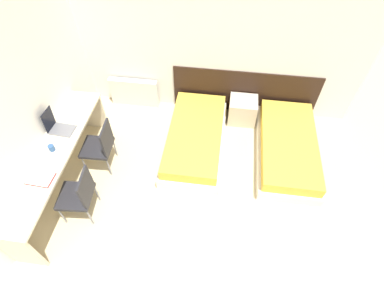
{
  "coord_description": "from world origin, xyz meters",
  "views": [
    {
      "loc": [
        0.37,
        -0.72,
        3.95
      ],
      "look_at": [
        0.0,
        2.01,
        0.55
      ],
      "focal_mm": 28.0,
      "sensor_mm": 36.0,
      "label": 1
    }
  ],
  "objects_px": {
    "nightstand": "(242,110)",
    "bed_near_door": "(287,147)",
    "chair_near_laptop": "(100,145)",
    "bed_near_window": "(195,138)",
    "chair_near_notebook": "(79,194)",
    "laptop": "(58,126)"
  },
  "relations": [
    {
      "from": "laptop",
      "to": "bed_near_door",
      "type": "bearing_deg",
      "value": 14.28
    },
    {
      "from": "nightstand",
      "to": "bed_near_door",
      "type": "bearing_deg",
      "value": -44.27
    },
    {
      "from": "chair_near_notebook",
      "to": "bed_near_door",
      "type": "bearing_deg",
      "value": 21.86
    },
    {
      "from": "bed_near_window",
      "to": "chair_near_notebook",
      "type": "relative_size",
      "value": 2.19
    },
    {
      "from": "nightstand",
      "to": "chair_near_notebook",
      "type": "relative_size",
      "value": 0.56
    },
    {
      "from": "bed_near_door",
      "to": "nightstand",
      "type": "distance_m",
      "value": 1.07
    },
    {
      "from": "bed_near_door",
      "to": "chair_near_notebook",
      "type": "height_order",
      "value": "chair_near_notebook"
    },
    {
      "from": "bed_near_door",
      "to": "nightstand",
      "type": "bearing_deg",
      "value": 135.73
    },
    {
      "from": "bed_near_window",
      "to": "nightstand",
      "type": "xyz_separation_m",
      "value": [
        0.77,
        0.75,
        0.05
      ]
    },
    {
      "from": "bed_near_window",
      "to": "nightstand",
      "type": "distance_m",
      "value": 1.07
    },
    {
      "from": "chair_near_notebook",
      "to": "laptop",
      "type": "bearing_deg",
      "value": 117.44
    },
    {
      "from": "chair_near_notebook",
      "to": "nightstand",
      "type": "bearing_deg",
      "value": 40.92
    },
    {
      "from": "nightstand",
      "to": "laptop",
      "type": "relative_size",
      "value": 1.37
    },
    {
      "from": "bed_near_window",
      "to": "chair_near_laptop",
      "type": "distance_m",
      "value": 1.55
    },
    {
      "from": "chair_near_laptop",
      "to": "bed_near_window",
      "type": "bearing_deg",
      "value": 21.05
    },
    {
      "from": "bed_near_window",
      "to": "chair_near_laptop",
      "type": "height_order",
      "value": "chair_near_laptop"
    },
    {
      "from": "nightstand",
      "to": "chair_near_laptop",
      "type": "xyz_separation_m",
      "value": [
        -2.16,
        -1.35,
        0.25
      ]
    },
    {
      "from": "chair_near_laptop",
      "to": "laptop",
      "type": "relative_size",
      "value": 2.46
    },
    {
      "from": "nightstand",
      "to": "chair_near_notebook",
      "type": "xyz_separation_m",
      "value": [
        -2.16,
        -2.23,
        0.25
      ]
    },
    {
      "from": "bed_near_window",
      "to": "bed_near_door",
      "type": "bearing_deg",
      "value": 0.0
    },
    {
      "from": "nightstand",
      "to": "laptop",
      "type": "xyz_separation_m",
      "value": [
        -2.69,
        -1.39,
        0.62
      ]
    },
    {
      "from": "bed_near_door",
      "to": "chair_near_laptop",
      "type": "distance_m",
      "value": 3.0
    }
  ]
}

